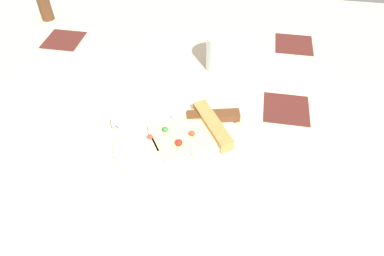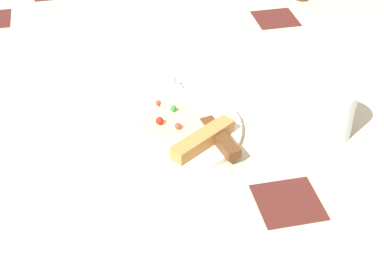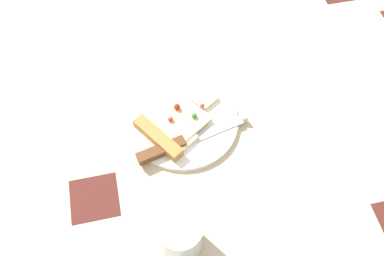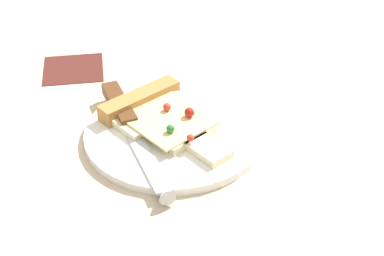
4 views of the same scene
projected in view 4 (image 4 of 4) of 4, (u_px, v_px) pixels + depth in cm
name	position (u px, v px, depth cm)	size (l,w,h in cm)	color
ground_plane	(207.00, 188.00, 68.25)	(132.55, 132.55, 3.00)	#C6B293
plate	(174.00, 133.00, 73.85)	(22.90, 22.90, 1.09)	white
pizza_slice	(161.00, 116.00, 74.65)	(18.84, 16.04, 2.58)	beige
knife	(129.00, 124.00, 73.46)	(23.86, 7.46, 2.45)	silver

